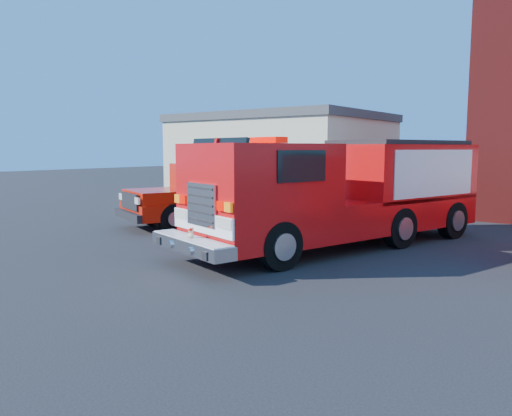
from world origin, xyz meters
The scene contains 4 objects.
ground centered at (0.00, 0.00, 0.00)m, with size 100.00×100.00×0.00m, color black.
side_building centered at (-9.00, 13.00, 2.20)m, with size 10.20×8.20×4.35m.
fire_engine centered at (0.32, 2.20, 1.45)m, with size 4.96×9.40×2.79m.
pickup_truck centered at (-4.93, 3.13, 0.97)m, with size 4.34×6.62×2.04m.
Camera 1 is at (6.28, -9.48, 2.54)m, focal length 35.00 mm.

